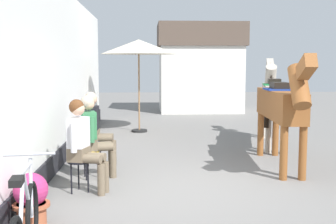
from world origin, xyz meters
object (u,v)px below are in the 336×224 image
seated_visitor_middle (93,132)px  seated_visitor_far (96,124)px  saddled_horse_far (273,96)px  seated_visitor_near (83,141)px  flower_planter_nearest (31,199)px  saddled_horse_near (282,105)px  flower_planter_farthest (90,130)px  cafe_parasol (139,47)px

seated_visitor_middle → seated_visitor_far: (-0.06, 0.94, 0.00)m
seated_visitor_far → saddled_horse_far: size_ratio=0.47×
saddled_horse_far → seated_visitor_far: bearing=-153.4°
seated_visitor_near → flower_planter_nearest: 1.48m
saddled_horse_far → seated_visitor_middle: bearing=-143.2°
seated_visitor_middle → saddled_horse_near: 3.41m
seated_visitor_far → flower_planter_farthest: 2.31m
saddled_horse_near → cafe_parasol: (-2.65, 4.43, 1.20)m
saddled_horse_near → flower_planter_nearest: size_ratio=4.68×
seated_visitor_near → cafe_parasol: bearing=82.7°
saddled_horse_near → cafe_parasol: 5.31m
seated_visitor_middle → flower_planter_farthest: bearing=98.3°
flower_planter_nearest → saddled_horse_near: bearing=35.5°
saddled_horse_far → flower_planter_farthest: (-4.35, 0.26, -0.82)m
seated_visitor_far → seated_visitor_near: bearing=-89.8°
saddled_horse_near → flower_planter_farthest: 4.70m
seated_visitor_near → seated_visitor_far: same height
seated_visitor_middle → cafe_parasol: 5.28m
seated_visitor_far → flower_planter_nearest: (-0.41, -3.11, -0.44)m
cafe_parasol → seated_visitor_near: bearing=-97.3°
saddled_horse_near → flower_planter_nearest: saddled_horse_near is taller
seated_visitor_near → seated_visitor_middle: 0.82m
saddled_horse_far → saddled_horse_near: bearing=-102.9°
saddled_horse_near → flower_planter_farthest: size_ratio=4.68×
saddled_horse_near → flower_planter_nearest: 4.76m
saddled_horse_far → seated_visitor_near: bearing=-136.5°
seated_visitor_near → saddled_horse_far: size_ratio=0.47×
saddled_horse_near → saddled_horse_far: bearing=77.1°
seated_visitor_far → saddled_horse_near: bearing=-6.5°
seated_visitor_far → flower_planter_nearest: size_ratio=2.17×
saddled_horse_far → flower_planter_farthest: saddled_horse_far is taller
seated_visitor_near → flower_planter_farthest: (-0.41, 3.99, -0.44)m
seated_visitor_far → flower_planter_farthest: seated_visitor_far is taller
seated_visitor_near → saddled_horse_far: bearing=43.5°
seated_visitor_far → saddled_horse_far: saddled_horse_far is taller
saddled_horse_near → saddled_horse_far: 2.43m
seated_visitor_middle → flower_planter_nearest: seated_visitor_middle is taller
seated_visitor_middle → saddled_horse_far: (3.89, 2.91, 0.38)m
seated_visitor_near → saddled_horse_near: (3.40, 1.37, 0.38)m
seated_visitor_near → cafe_parasol: (0.75, 5.81, 1.59)m
seated_visitor_near → cafe_parasol: cafe_parasol is taller
seated_visitor_far → flower_planter_nearest: seated_visitor_far is taller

